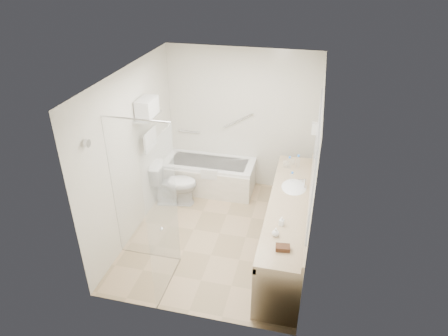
% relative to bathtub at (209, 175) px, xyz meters
% --- Properties ---
extents(floor, '(3.20, 3.20, 0.00)m').
position_rel_bathtub_xyz_m(floor, '(0.50, -1.24, -0.28)').
color(floor, tan).
rests_on(floor, ground).
extents(ceiling, '(2.60, 3.20, 0.10)m').
position_rel_bathtub_xyz_m(ceiling, '(0.50, -1.24, 2.22)').
color(ceiling, silver).
rests_on(ceiling, wall_back).
extents(wall_back, '(2.60, 0.10, 2.50)m').
position_rel_bathtub_xyz_m(wall_back, '(0.50, 0.36, 0.97)').
color(wall_back, beige).
rests_on(wall_back, ground).
extents(wall_front, '(2.60, 0.10, 2.50)m').
position_rel_bathtub_xyz_m(wall_front, '(0.50, -2.84, 0.97)').
color(wall_front, beige).
rests_on(wall_front, ground).
extents(wall_left, '(0.10, 3.20, 2.50)m').
position_rel_bathtub_xyz_m(wall_left, '(-0.80, -1.24, 0.97)').
color(wall_left, beige).
rests_on(wall_left, ground).
extents(wall_right, '(0.10, 3.20, 2.50)m').
position_rel_bathtub_xyz_m(wall_right, '(1.80, -1.24, 0.97)').
color(wall_right, beige).
rests_on(wall_right, ground).
extents(bathtub, '(1.60, 0.73, 0.59)m').
position_rel_bathtub_xyz_m(bathtub, '(0.00, 0.00, 0.00)').
color(bathtub, white).
rests_on(bathtub, floor).
extents(grab_bar_short, '(0.40, 0.03, 0.03)m').
position_rel_bathtub_xyz_m(grab_bar_short, '(-0.45, 0.32, 0.67)').
color(grab_bar_short, silver).
rests_on(grab_bar_short, wall_back).
extents(grab_bar_long, '(0.53, 0.03, 0.33)m').
position_rel_bathtub_xyz_m(grab_bar_long, '(0.45, 0.32, 0.97)').
color(grab_bar_long, silver).
rests_on(grab_bar_long, wall_back).
extents(shower_enclosure, '(0.96, 0.91, 2.11)m').
position_rel_bathtub_xyz_m(shower_enclosure, '(-0.13, -2.16, 0.79)').
color(shower_enclosure, silver).
rests_on(shower_enclosure, floor).
extents(towel_shelf, '(0.24, 0.55, 0.81)m').
position_rel_bathtub_xyz_m(towel_shelf, '(-0.67, -0.89, 1.48)').
color(towel_shelf, silver).
rests_on(towel_shelf, wall_left).
extents(vanity_counter, '(0.55, 2.70, 0.95)m').
position_rel_bathtub_xyz_m(vanity_counter, '(1.52, -1.39, 0.36)').
color(vanity_counter, tan).
rests_on(vanity_counter, floor).
extents(sink, '(0.40, 0.52, 0.14)m').
position_rel_bathtub_xyz_m(sink, '(1.55, -0.99, 0.54)').
color(sink, white).
rests_on(sink, vanity_counter).
extents(faucet, '(0.03, 0.03, 0.14)m').
position_rel_bathtub_xyz_m(faucet, '(1.70, -0.99, 0.65)').
color(faucet, silver).
rests_on(faucet, vanity_counter).
extents(mirror, '(0.02, 2.00, 1.20)m').
position_rel_bathtub_xyz_m(mirror, '(1.79, -1.39, 1.27)').
color(mirror, '#A4A9B0').
rests_on(mirror, wall_right).
extents(hairdryer_unit, '(0.08, 0.10, 0.18)m').
position_rel_bathtub_xyz_m(hairdryer_unit, '(1.75, -0.19, 1.17)').
color(hairdryer_unit, white).
rests_on(hairdryer_unit, wall_right).
extents(toilet, '(0.83, 0.55, 0.75)m').
position_rel_bathtub_xyz_m(toilet, '(-0.45, -0.58, 0.10)').
color(toilet, white).
rests_on(toilet, floor).
extents(amenity_basket, '(0.17, 0.13, 0.05)m').
position_rel_bathtub_xyz_m(amenity_basket, '(1.54, -2.39, 0.60)').
color(amenity_basket, '#442718').
rests_on(amenity_basket, vanity_counter).
extents(soap_bottle_a, '(0.09, 0.13, 0.06)m').
position_rel_bathtub_xyz_m(soap_bottle_a, '(1.47, -1.93, 0.60)').
color(soap_bottle_a, white).
rests_on(soap_bottle_a, vanity_counter).
extents(soap_bottle_b, '(0.12, 0.13, 0.09)m').
position_rel_bathtub_xyz_m(soap_bottle_b, '(1.43, -2.16, 0.62)').
color(soap_bottle_b, white).
rests_on(soap_bottle_b, vanity_counter).
extents(water_bottle_left, '(0.06, 0.06, 0.19)m').
position_rel_bathtub_xyz_m(water_bottle_left, '(1.51, -0.89, 0.66)').
color(water_bottle_left, silver).
rests_on(water_bottle_left, vanity_counter).
extents(water_bottle_mid, '(0.07, 0.07, 0.22)m').
position_rel_bathtub_xyz_m(water_bottle_mid, '(1.56, -0.38, 0.67)').
color(water_bottle_mid, silver).
rests_on(water_bottle_mid, vanity_counter).
extents(water_bottle_right, '(0.06, 0.06, 0.20)m').
position_rel_bathtub_xyz_m(water_bottle_right, '(1.43, -0.43, 0.67)').
color(water_bottle_right, silver).
rests_on(water_bottle_right, vanity_counter).
extents(drinking_glass_near, '(0.08, 0.08, 0.08)m').
position_rel_bathtub_xyz_m(drinking_glass_near, '(1.48, -0.31, 0.62)').
color(drinking_glass_near, silver).
rests_on(drinking_glass_near, vanity_counter).
extents(drinking_glass_far, '(0.10, 0.10, 0.10)m').
position_rel_bathtub_xyz_m(drinking_glass_far, '(1.37, -0.42, 0.63)').
color(drinking_glass_far, silver).
rests_on(drinking_glass_far, vanity_counter).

